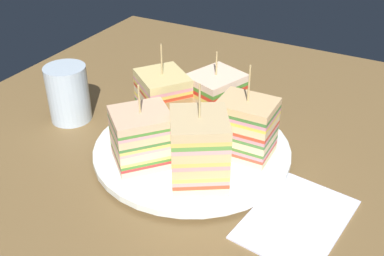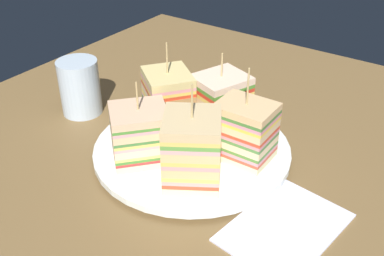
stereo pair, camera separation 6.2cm
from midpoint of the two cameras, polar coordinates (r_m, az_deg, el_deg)
name	(u,v)px [view 1 (the left image)]	position (r cm, az deg, el deg)	size (l,w,h in cm)	color
ground_plane	(192,161)	(65.27, -2.73, -4.19)	(93.17, 84.15, 1.80)	brown
plate	(192,150)	(64.18, -2.77, -2.84)	(27.29, 27.29, 1.61)	white
sandwich_wedge_0	(218,100)	(66.92, 0.59, 3.38)	(9.02, 8.46, 11.38)	beige
sandwich_wedge_1	(163,100)	(67.01, -6.25, 3.36)	(9.39, 9.58, 12.72)	#DCBD85
sandwich_wedge_2	(142,137)	(59.74, -9.16, -1.24)	(9.76, 9.70, 11.17)	beige
sandwich_wedge_3	(199,149)	(55.37, -2.33, -2.75)	(9.72, 9.56, 13.27)	beige
sandwich_wedge_4	(246,128)	(60.44, 3.74, -0.06)	(5.89, 7.37, 12.97)	beige
chip_pile	(191,145)	(62.32, -2.93, -2.20)	(6.82, 7.35, 2.54)	#E5BD6C
spoon	(208,88)	(81.68, -0.23, 4.94)	(7.61, 13.68, 1.00)	silver
napkin	(297,218)	(55.30, 9.71, -11.10)	(14.76, 10.16, 0.50)	white
drinking_glass	(68,98)	(74.66, -17.47, 3.51)	(6.39, 6.39, 8.92)	silver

